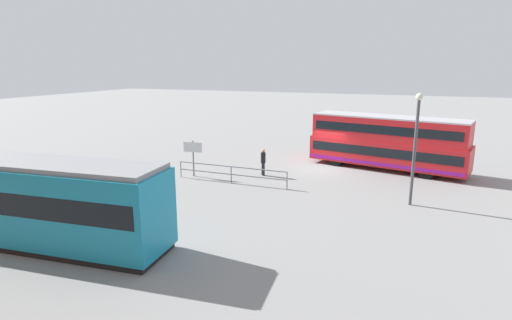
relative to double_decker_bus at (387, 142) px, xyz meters
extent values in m
plane|color=gray|center=(4.15, 1.40, -1.93)|extent=(160.00, 160.00, 0.00)
cube|color=red|center=(-0.01, 0.00, -0.71)|extent=(11.12, 4.83, 1.73)
cube|color=red|center=(-0.01, 0.00, 0.95)|extent=(10.78, 4.66, 1.59)
cube|color=black|center=(-0.01, 0.00, -0.51)|extent=(10.59, 4.74, 0.64)
cube|color=black|center=(-0.01, 0.00, 1.03)|extent=(10.26, 4.57, 0.60)
cube|color=#8C198C|center=(-0.01, 0.00, -1.33)|extent=(10.91, 4.82, 0.24)
cube|color=#B2B2B7|center=(-0.01, 0.00, 1.80)|extent=(10.78, 4.66, 0.10)
cylinder|color=black|center=(3.27, -0.72, -1.43)|extent=(1.52, 2.66, 1.00)
cylinder|color=black|center=(-2.91, 0.64, -1.43)|extent=(1.52, 2.66, 1.00)
cube|color=teal|center=(13.19, 18.41, -0.13)|extent=(13.22, 3.81, 3.11)
cube|color=black|center=(13.19, 18.41, 0.18)|extent=(12.70, 3.79, 0.90)
cube|color=gray|center=(13.19, 18.41, 1.52)|extent=(12.94, 3.58, 0.20)
cube|color=black|center=(13.19, 18.41, -1.81)|extent=(12.95, 3.65, 0.25)
cylinder|color=black|center=(7.44, 4.95, -1.49)|extent=(0.14, 0.14, 0.89)
cylinder|color=black|center=(7.58, 4.78, -1.49)|extent=(0.14, 0.14, 0.89)
cylinder|color=black|center=(7.51, 4.87, -0.70)|extent=(0.45, 0.45, 0.68)
sphere|color=tan|center=(7.51, 4.87, -0.24)|extent=(0.24, 0.24, 0.24)
cube|color=gray|center=(8.75, 7.28, -0.88)|extent=(7.34, 0.08, 0.06)
cube|color=gray|center=(8.75, 7.28, -1.38)|extent=(7.34, 0.08, 0.06)
cylinder|color=gray|center=(5.08, 7.26, -1.41)|extent=(0.07, 0.07, 1.05)
cylinder|color=gray|center=(8.75, 7.28, -1.41)|extent=(0.07, 0.07, 1.05)
cylinder|color=gray|center=(12.42, 7.29, -1.41)|extent=(0.07, 0.07, 1.05)
cylinder|color=slate|center=(11.76, 6.73, -0.73)|extent=(0.10, 0.10, 2.41)
cube|color=white|center=(11.76, 6.77, 0.05)|extent=(1.26, 0.25, 0.67)
cylinder|color=#4C4C51|center=(-1.85, 7.54, 0.84)|extent=(0.16, 0.16, 5.54)
sphere|color=#F2EFCC|center=(-1.85, 7.54, 3.76)|extent=(0.36, 0.36, 0.36)
camera|label=1|loc=(-1.87, 29.75, 5.30)|focal=28.69mm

